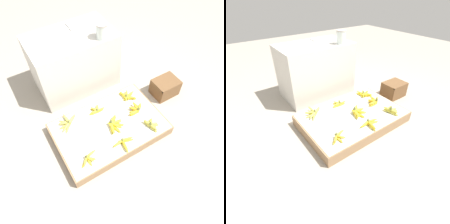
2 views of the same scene
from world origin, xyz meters
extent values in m
plane|color=#A89E8E|center=(0.00, 0.00, 0.00)|extent=(10.00, 10.00, 0.00)
cube|color=#997551|center=(0.00, 0.00, 0.07)|extent=(1.22, 0.79, 0.13)
cube|color=silver|center=(0.00, 0.00, 0.13)|extent=(1.18, 0.77, 0.00)
cube|color=beige|center=(0.03, 0.90, 0.38)|extent=(1.01, 0.60, 0.76)
cube|color=brown|center=(0.93, 0.15, 0.11)|extent=(0.32, 0.26, 0.22)
cube|color=#4E3520|center=(0.93, 0.03, 0.21)|extent=(0.32, 0.02, 0.02)
ellipsoid|color=gold|center=(-0.44, -0.26, 0.15)|extent=(0.10, 0.09, 0.02)
ellipsoid|color=gold|center=(-0.40, -0.27, 0.15)|extent=(0.03, 0.12, 0.02)
ellipsoid|color=gold|center=(-0.37, -0.25, 0.15)|extent=(0.10, 0.09, 0.02)
ellipsoid|color=gold|center=(-0.37, -0.21, 0.15)|extent=(0.11, 0.07, 0.02)
ellipsoid|color=gold|center=(-0.43, -0.26, 0.17)|extent=(0.09, 0.10, 0.02)
ellipsoid|color=gold|center=(-0.38, -0.25, 0.17)|extent=(0.07, 0.11, 0.02)
ellipsoid|color=gold|center=(-0.34, -0.21, 0.17)|extent=(0.12, 0.05, 0.02)
cone|color=olive|center=(-0.40, -0.22, 0.20)|extent=(0.03, 0.03, 0.04)
ellipsoid|color=yellow|center=(-0.03, -0.25, 0.15)|extent=(0.15, 0.03, 0.03)
ellipsoid|color=yellow|center=(0.00, -0.32, 0.15)|extent=(0.05, 0.15, 0.03)
ellipsoid|color=yellow|center=(0.06, -0.27, 0.15)|extent=(0.15, 0.07, 0.03)
ellipsoid|color=yellow|center=(-0.03, -0.26, 0.17)|extent=(0.15, 0.05, 0.03)
ellipsoid|color=yellow|center=(0.00, -0.32, 0.17)|extent=(0.05, 0.15, 0.03)
ellipsoid|color=yellow|center=(0.05, -0.26, 0.17)|extent=(0.15, 0.06, 0.03)
cone|color=olive|center=(0.01, -0.25, 0.21)|extent=(0.03, 0.03, 0.04)
ellipsoid|color=gold|center=(0.39, -0.30, 0.15)|extent=(0.05, 0.11, 0.03)
ellipsoid|color=gold|center=(0.42, -0.27, 0.15)|extent=(0.11, 0.07, 0.03)
ellipsoid|color=gold|center=(0.41, -0.22, 0.15)|extent=(0.10, 0.10, 0.03)
ellipsoid|color=gold|center=(0.37, -0.22, 0.15)|extent=(0.06, 0.11, 0.03)
ellipsoid|color=gold|center=(0.39, -0.29, 0.18)|extent=(0.06, 0.11, 0.03)
ellipsoid|color=gold|center=(0.41, -0.26, 0.18)|extent=(0.11, 0.06, 0.03)
ellipsoid|color=gold|center=(0.41, -0.23, 0.18)|extent=(0.10, 0.10, 0.03)
ellipsoid|color=gold|center=(0.37, -0.21, 0.18)|extent=(0.06, 0.11, 0.03)
cone|color=olive|center=(0.38, -0.25, 0.22)|extent=(0.04, 0.04, 0.05)
ellipsoid|color=yellow|center=(0.00, -0.05, 0.15)|extent=(0.09, 0.16, 0.03)
ellipsoid|color=yellow|center=(0.04, -0.07, 0.15)|extent=(0.07, 0.17, 0.03)
ellipsoid|color=yellow|center=(0.07, -0.04, 0.15)|extent=(0.15, 0.12, 0.03)
ellipsoid|color=yellow|center=(0.07, -0.01, 0.15)|extent=(0.16, 0.03, 0.03)
ellipsoid|color=yellow|center=(0.06, 0.02, 0.15)|extent=(0.15, 0.11, 0.03)
ellipsoid|color=yellow|center=(0.00, -0.07, 0.18)|extent=(0.08, 0.17, 0.03)
ellipsoid|color=yellow|center=(0.05, -0.05, 0.18)|extent=(0.10, 0.16, 0.03)
ellipsoid|color=yellow|center=(0.06, -0.02, 0.18)|extent=(0.16, 0.08, 0.03)
ellipsoid|color=yellow|center=(0.05, 0.02, 0.18)|extent=(0.15, 0.12, 0.03)
cone|color=olive|center=(0.02, -0.01, 0.22)|extent=(0.04, 0.04, 0.05)
ellipsoid|color=gold|center=(0.43, 0.02, 0.15)|extent=(0.11, 0.10, 0.03)
ellipsoid|color=gold|center=(0.41, 0.04, 0.15)|extent=(0.07, 0.12, 0.03)
ellipsoid|color=gold|center=(0.36, 0.03, 0.15)|extent=(0.08, 0.12, 0.03)
ellipsoid|color=gold|center=(0.34, 0.00, 0.15)|extent=(0.12, 0.08, 0.03)
ellipsoid|color=gold|center=(0.32, -0.02, 0.15)|extent=(0.12, 0.03, 0.03)
ellipsoid|color=gold|center=(0.42, 0.01, 0.18)|extent=(0.11, 0.10, 0.03)
ellipsoid|color=gold|center=(0.39, 0.05, 0.18)|extent=(0.04, 0.12, 0.03)
ellipsoid|color=gold|center=(0.35, 0.03, 0.18)|extent=(0.10, 0.11, 0.03)
ellipsoid|color=gold|center=(0.32, -0.02, 0.18)|extent=(0.12, 0.03, 0.03)
cone|color=olive|center=(0.38, -0.02, 0.22)|extent=(0.04, 0.04, 0.05)
ellipsoid|color=#DBCC4C|center=(-0.33, 0.28, 0.15)|extent=(0.14, 0.11, 0.03)
ellipsoid|color=#DBCC4C|center=(-0.37, 0.29, 0.15)|extent=(0.04, 0.16, 0.03)
ellipsoid|color=#DBCC4C|center=(-0.41, 0.29, 0.15)|extent=(0.12, 0.14, 0.03)
ellipsoid|color=#DBCC4C|center=(-0.42, 0.25, 0.15)|extent=(0.16, 0.03, 0.03)
ellipsoid|color=#DBCC4C|center=(-0.41, 0.21, 0.15)|extent=(0.12, 0.14, 0.03)
ellipsoid|color=#DBCC4C|center=(-0.33, 0.28, 0.17)|extent=(0.14, 0.11, 0.03)
ellipsoid|color=#DBCC4C|center=(-0.38, 0.31, 0.17)|extent=(0.04, 0.16, 0.03)
ellipsoid|color=#DBCC4C|center=(-0.42, 0.26, 0.17)|extent=(0.15, 0.08, 0.03)
ellipsoid|color=#DBCC4C|center=(-0.42, 0.22, 0.17)|extent=(0.14, 0.11, 0.03)
cone|color=olive|center=(-0.38, 0.25, 0.21)|extent=(0.03, 0.03, 0.04)
ellipsoid|color=gold|center=(0.00, 0.23, 0.15)|extent=(0.11, 0.03, 0.02)
ellipsoid|color=gold|center=(0.00, 0.27, 0.15)|extent=(0.08, 0.11, 0.02)
ellipsoid|color=gold|center=(-0.04, 0.26, 0.15)|extent=(0.08, 0.11, 0.02)
ellipsoid|color=gold|center=(-0.07, 0.23, 0.15)|extent=(0.12, 0.04, 0.02)
ellipsoid|color=gold|center=(0.02, 0.23, 0.17)|extent=(0.11, 0.03, 0.02)
ellipsoid|color=gold|center=(-0.01, 0.26, 0.17)|extent=(0.08, 0.11, 0.02)
ellipsoid|color=gold|center=(-0.04, 0.26, 0.17)|extent=(0.07, 0.11, 0.02)
ellipsoid|color=gold|center=(-0.06, 0.23, 0.17)|extent=(0.12, 0.04, 0.02)
cone|color=olive|center=(-0.02, 0.23, 0.20)|extent=(0.03, 0.03, 0.04)
ellipsoid|color=yellow|center=(0.42, 0.20, 0.15)|extent=(0.15, 0.12, 0.03)
ellipsoid|color=yellow|center=(0.41, 0.24, 0.15)|extent=(0.17, 0.05, 0.03)
ellipsoid|color=yellow|center=(0.40, 0.26, 0.15)|extent=(0.12, 0.15, 0.03)
ellipsoid|color=yellow|center=(0.37, 0.27, 0.15)|extent=(0.07, 0.17, 0.03)
ellipsoid|color=yellow|center=(0.41, 0.20, 0.18)|extent=(0.14, 0.13, 0.03)
ellipsoid|color=yellow|center=(0.43, 0.24, 0.18)|extent=(0.17, 0.06, 0.03)
ellipsoid|color=yellow|center=(0.40, 0.25, 0.18)|extent=(0.12, 0.15, 0.03)
ellipsoid|color=yellow|center=(0.37, 0.26, 0.18)|extent=(0.06, 0.17, 0.03)
cone|color=olive|center=(0.38, 0.23, 0.21)|extent=(0.03, 0.03, 0.04)
cylinder|color=silver|center=(0.32, 0.67, 0.84)|extent=(0.12, 0.12, 0.16)
cylinder|color=#B7B2A8|center=(0.32, 0.67, 0.92)|extent=(0.13, 0.13, 0.02)
cube|color=white|center=(0.21, 1.05, 0.77)|extent=(0.24, 0.17, 0.02)
camera|label=1|loc=(-0.67, -1.16, 2.19)|focal=35.00mm
camera|label=2|loc=(-1.13, -1.27, 1.37)|focal=28.00mm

